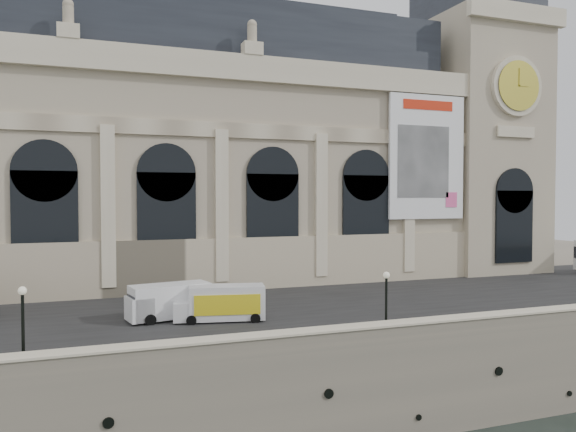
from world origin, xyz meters
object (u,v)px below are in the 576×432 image
van_c (165,302)px  lamp_left (23,328)px  lamp_right (386,305)px  box_truck (222,303)px

van_c → lamp_left: size_ratio=1.43×
van_c → lamp_left: lamp_left is taller
van_c → lamp_right: bearing=-38.1°
box_truck → lamp_left: bearing=-149.0°
van_c → box_truck: 4.08m
lamp_left → lamp_right: 20.76m
van_c → lamp_right: size_ratio=1.47×
lamp_left → lamp_right: bearing=-1.9°
box_truck → lamp_right: size_ratio=1.59×
lamp_left → van_c: bearing=46.9°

